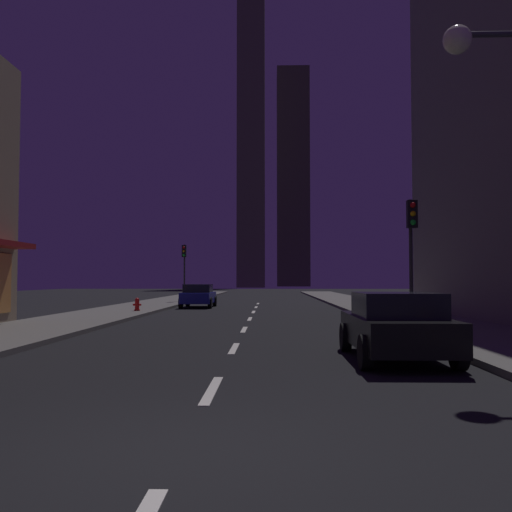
{
  "coord_description": "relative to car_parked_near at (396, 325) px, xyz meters",
  "views": [
    {
      "loc": [
        0.92,
        -5.45,
        1.72
      ],
      "look_at": [
        0.0,
        29.08,
        3.22
      ],
      "focal_mm": 38.72,
      "sensor_mm": 36.0,
      "label": 1
    }
  ],
  "objects": [
    {
      "name": "ground_plane",
      "position": [
        -3.6,
        25.49,
        -0.79
      ],
      "size": [
        78.0,
        136.0,
        0.1
      ],
      "primitive_type": "cube",
      "color": "black"
    },
    {
      "name": "skyscraper_distant_mid",
      "position": [
        3.36,
        135.53,
        28.4
      ],
      "size": [
        8.59,
        8.78,
        58.28
      ],
      "primitive_type": "cube",
      "color": "#474335",
      "rests_on": "ground"
    },
    {
      "name": "car_parked_near",
      "position": [
        0.0,
        0.0,
        0.0
      ],
      "size": [
        1.98,
        4.24,
        1.45
      ],
      "color": "black",
      "rests_on": "ground"
    },
    {
      "name": "traffic_light_far_left",
      "position": [
        -9.1,
        28.75,
        2.45
      ],
      "size": [
        0.32,
        0.48,
        4.2
      ],
      "color": "#2D2D2D",
      "rests_on": "sidewalk_left"
    },
    {
      "name": "traffic_light_near_right",
      "position": [
        1.9,
        6.01,
        2.45
      ],
      "size": [
        0.32,
        0.48,
        4.2
      ],
      "color": "#2D2D2D",
      "rests_on": "sidewalk_right"
    },
    {
      "name": "fire_hydrant_far_left",
      "position": [
        -9.5,
        16.06,
        -0.29
      ],
      "size": [
        0.42,
        0.3,
        0.65
      ],
      "color": "red",
      "rests_on": "sidewalk_left"
    },
    {
      "name": "car_parked_far",
      "position": [
        -7.2,
        22.43,
        0.0
      ],
      "size": [
        1.98,
        4.24,
        1.45
      ],
      "color": "navy",
      "rests_on": "ground"
    },
    {
      "name": "sidewalk_right",
      "position": [
        3.4,
        25.49,
        -0.67
      ],
      "size": [
        4.0,
        76.0,
        0.15
      ],
      "primitive_type": "cube",
      "color": "#605E59",
      "rests_on": "ground"
    },
    {
      "name": "lane_marking_center",
      "position": [
        -3.6,
        9.69,
        -0.73
      ],
      "size": [
        0.16,
        38.6,
        0.01
      ],
      "color": "silver",
      "rests_on": "ground"
    },
    {
      "name": "skyscraper_distant_tall",
      "position": [
        -7.12,
        112.4,
        34.37
      ],
      "size": [
        6.26,
        5.16,
        70.22
      ],
      "primitive_type": "cube",
      "color": "#5E5946",
      "rests_on": "ground"
    },
    {
      "name": "street_lamp_right",
      "position": [
        1.78,
        -1.2,
        4.33
      ],
      "size": [
        1.96,
        0.56,
        6.58
      ],
      "color": "#38383D",
      "rests_on": "sidewalk_right"
    },
    {
      "name": "sidewalk_left",
      "position": [
        -10.6,
        25.49,
        -0.67
      ],
      "size": [
        4.0,
        76.0,
        0.15
      ],
      "primitive_type": "cube",
      "color": "#605E59",
      "rests_on": "ground"
    }
  ]
}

